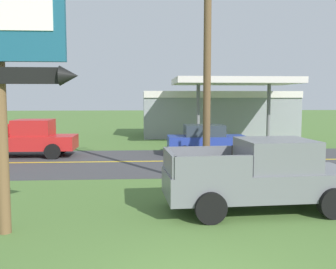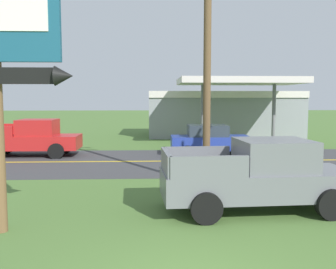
{
  "view_description": "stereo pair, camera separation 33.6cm",
  "coord_description": "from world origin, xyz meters",
  "px_view_note": "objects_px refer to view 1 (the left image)",
  "views": [
    {
      "loc": [
        -0.92,
        -5.53,
        3.09
      ],
      "look_at": [
        0.0,
        8.0,
        1.8
      ],
      "focal_mm": 41.23,
      "sensor_mm": 36.0,
      "label": 1
    },
    {
      "loc": [
        -0.58,
        -5.55,
        3.09
      ],
      "look_at": [
        0.0,
        8.0,
        1.8
      ],
      "focal_mm": 41.23,
      "sensor_mm": 36.0,
      "label": 2
    }
  ],
  "objects_px": {
    "gas_station": "(217,112)",
    "pickup_grey_parked_on_lawn": "(262,176)",
    "car_blue_near_lane": "(206,140)",
    "utility_pole": "(207,39)",
    "pickup_red_on_road": "(27,139)"
  },
  "relations": [
    {
      "from": "pickup_grey_parked_on_lawn",
      "to": "gas_station",
      "type": "bearing_deg",
      "value": 82.2
    },
    {
      "from": "gas_station",
      "to": "pickup_grey_parked_on_lawn",
      "type": "bearing_deg",
      "value": -97.8
    },
    {
      "from": "gas_station",
      "to": "pickup_grey_parked_on_lawn",
      "type": "relative_size",
      "value": 2.26
    },
    {
      "from": "utility_pole",
      "to": "pickup_red_on_road",
      "type": "bearing_deg",
      "value": 139.07
    },
    {
      "from": "utility_pole",
      "to": "pickup_red_on_road",
      "type": "distance_m",
      "value": 11.75
    },
    {
      "from": "car_blue_near_lane",
      "to": "utility_pole",
      "type": "bearing_deg",
      "value": -99.46
    },
    {
      "from": "utility_pole",
      "to": "car_blue_near_lane",
      "type": "xyz_separation_m",
      "value": [
        1.2,
        7.2,
        -4.27
      ]
    },
    {
      "from": "pickup_grey_parked_on_lawn",
      "to": "pickup_red_on_road",
      "type": "bearing_deg",
      "value": 132.2
    },
    {
      "from": "pickup_grey_parked_on_lawn",
      "to": "pickup_red_on_road",
      "type": "distance_m",
      "value": 13.89
    },
    {
      "from": "utility_pole",
      "to": "car_blue_near_lane",
      "type": "bearing_deg",
      "value": 80.54
    },
    {
      "from": "utility_pole",
      "to": "pickup_red_on_road",
      "type": "xyz_separation_m",
      "value": [
        -8.3,
        7.2,
        -4.14
      ]
    },
    {
      "from": "gas_station",
      "to": "car_blue_near_lane",
      "type": "relative_size",
      "value": 2.86
    },
    {
      "from": "gas_station",
      "to": "car_blue_near_lane",
      "type": "height_order",
      "value": "gas_station"
    },
    {
      "from": "utility_pole",
      "to": "pickup_red_on_road",
      "type": "relative_size",
      "value": 1.84
    },
    {
      "from": "gas_station",
      "to": "pickup_red_on_road",
      "type": "height_order",
      "value": "gas_station"
    }
  ]
}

